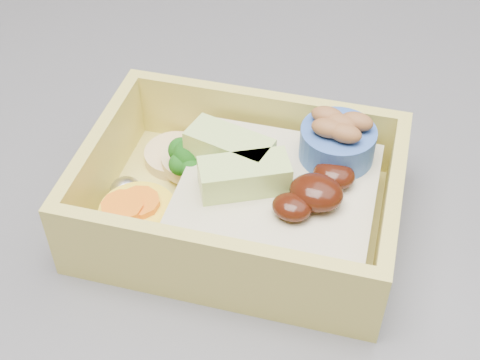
% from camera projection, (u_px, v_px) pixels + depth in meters
% --- Properties ---
extents(bento_box, '(0.21, 0.16, 0.07)m').
position_uv_depth(bento_box, '(250.00, 194.00, 0.42)').
color(bento_box, '#D9C959').
rests_on(bento_box, island).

